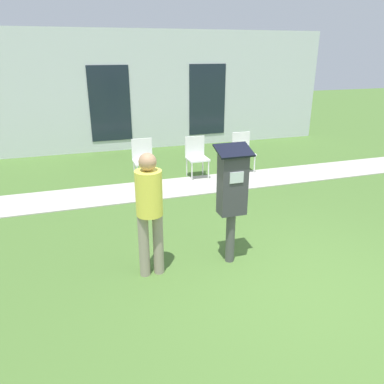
{
  "coord_description": "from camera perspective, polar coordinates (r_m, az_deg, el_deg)",
  "views": [
    {
      "loc": [
        -2.44,
        -3.09,
        2.67
      ],
      "look_at": [
        -1.14,
        0.96,
        1.05
      ],
      "focal_mm": 35.0,
      "sensor_mm": 36.0,
      "label": 1
    }
  ],
  "objects": [
    {
      "name": "outdoor_chair_middle",
      "position": [
        8.26,
        0.65,
        5.84
      ],
      "size": [
        0.44,
        0.44,
        0.9
      ],
      "rotation": [
        0.0,
        0.0,
        0.25
      ],
      "color": "white",
      "rests_on": "ground"
    },
    {
      "name": "ground_plane",
      "position": [
        4.75,
        17.39,
        -14.38
      ],
      "size": [
        40.0,
        40.0,
        0.0
      ],
      "primitive_type": "plane",
      "color": "#476B2D"
    },
    {
      "name": "building_facade",
      "position": [
        10.93,
        -5.03,
        15.14
      ],
      "size": [
        10.0,
        0.26,
        3.2
      ],
      "color": "silver",
      "rests_on": "ground"
    },
    {
      "name": "sidewalk",
      "position": [
        7.88,
        1.27,
        1.13
      ],
      "size": [
        12.0,
        1.1,
        0.02
      ],
      "color": "#B7B2A8",
      "rests_on": "ground"
    },
    {
      "name": "person_standing",
      "position": [
        4.48,
        -6.5,
        -2.15
      ],
      "size": [
        0.32,
        0.32,
        1.58
      ],
      "rotation": [
        0.0,
        0.0,
        -0.24
      ],
      "color": "gray",
      "rests_on": "ground"
    },
    {
      "name": "outdoor_chair_right",
      "position": [
        8.77,
        7.68,
        6.53
      ],
      "size": [
        0.44,
        0.44,
        0.9
      ],
      "rotation": [
        0.0,
        0.0,
        -0.18
      ],
      "color": "white",
      "rests_on": "ground"
    },
    {
      "name": "outdoor_chair_left",
      "position": [
        8.12,
        -7.46,
        5.39
      ],
      "size": [
        0.44,
        0.44,
        0.9
      ],
      "rotation": [
        0.0,
        0.0,
        0.14
      ],
      "color": "white",
      "rests_on": "ground"
    },
    {
      "name": "parking_meter",
      "position": [
        4.73,
        6.15,
        0.3
      ],
      "size": [
        0.44,
        0.31,
        1.59
      ],
      "color": "#4C4C4C",
      "rests_on": "ground"
    }
  ]
}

